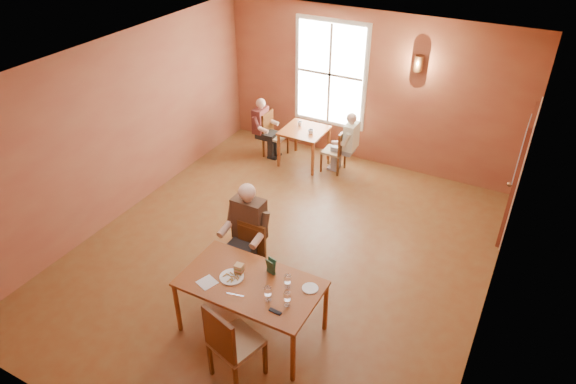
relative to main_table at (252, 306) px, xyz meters
The scene contains 30 objects.
ground 1.62m from the main_table, 104.37° to the left, with size 6.00×7.00×0.01m, color brown.
wall_back 5.15m from the main_table, 94.44° to the left, with size 6.00×0.04×3.00m, color brown.
wall_front 2.29m from the main_table, 101.16° to the right, with size 6.00×0.04×3.00m, color brown.
wall_left 3.87m from the main_table, 155.81° to the left, with size 0.04×7.00×3.00m, color brown.
wall_right 3.21m from the main_table, 30.26° to the left, with size 0.04×7.00×3.00m, color brown.
ceiling 3.03m from the main_table, 104.37° to the left, with size 6.00×7.00×0.04m, color white.
window 5.27m from the main_table, 103.46° to the left, with size 1.36×0.10×1.96m, color white.
door 4.64m from the main_table, 56.29° to the left, with size 0.12×1.04×2.10m, color maroon.
wall_sconce 5.26m from the main_table, 84.09° to the left, with size 0.16×0.16×0.28m, color brown.
main_table is the anchor object (origin of this frame).
chair_diner_main 0.82m from the main_table, 127.57° to the left, with size 0.44×0.44×0.99m, color #3C250F, non-canonical shape.
diner_main 0.87m from the main_table, 128.88° to the left, with size 0.60×0.60×1.50m, color black, non-canonical shape.
chair_empty 0.73m from the main_table, 72.08° to the right, with size 0.50×0.50×1.14m, color #482C18, non-canonical shape.
plate_food 0.50m from the main_table, behind, with size 0.31×0.31×0.04m, color white.
sandwich 0.52m from the main_table, 160.57° to the left, with size 0.10×0.10×0.13m, color tan.
goblet_a 0.70m from the main_table, 16.65° to the left, with size 0.08×0.08×0.21m, color white, non-canonical shape.
goblet_b 0.79m from the main_table, 12.01° to the right, with size 0.08×0.08×0.21m, color white, non-canonical shape.
goblet_c 0.64m from the main_table, 24.54° to the right, with size 0.09×0.09×0.21m, color white, non-canonical shape.
menu_stand 0.60m from the main_table, 62.95° to the left, with size 0.13×0.06×0.22m, color #1F422C.
knife 0.49m from the main_table, 99.91° to the right, with size 0.22×0.02×0.00m, color white.
napkin 0.67m from the main_table, 151.55° to the right, with size 0.21×0.21×0.01m, color white.
side_plate 0.85m from the main_table, 19.38° to the left, with size 0.20×0.20×0.02m, color white.
sunglasses 0.72m from the main_table, 29.14° to the right, with size 0.15×0.05×0.02m, color black.
second_table 4.54m from the main_table, 108.06° to the left, with size 0.83×0.83×0.73m, color brown, non-canonical shape.
chair_diner_white 4.38m from the main_table, 99.95° to the left, with size 0.39×0.39×0.89m, color brown, non-canonical shape.
diner_white 4.38m from the main_table, 99.57° to the left, with size 0.48×0.48×1.21m, color white, non-canonical shape.
chair_diner_maroon 4.78m from the main_table, 115.49° to the left, with size 0.41×0.41×0.93m, color #3E230C, non-canonical shape.
diner_maroon 4.80m from the main_table, 115.82° to the left, with size 0.48×0.48×1.20m, color maroon, non-canonical shape.
cup_a 4.41m from the main_table, 106.10° to the left, with size 0.11×0.11×0.09m, color white.
cup_b 4.72m from the main_table, 109.46° to the left, with size 0.09×0.09×0.09m, color silver.
Camera 1 is at (3.02, -5.46, 5.18)m, focal length 32.00 mm.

